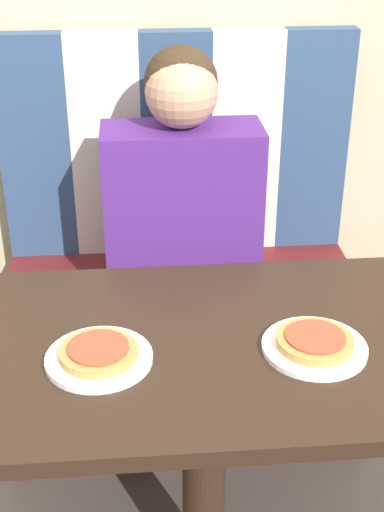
{
  "coord_description": "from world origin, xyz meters",
  "views": [
    {
      "loc": [
        -0.13,
        -1.2,
        1.55
      ],
      "look_at": [
        0.0,
        0.32,
        0.74
      ],
      "focal_mm": 50.0,
      "sensor_mm": 36.0,
      "label": 1
    }
  ],
  "objects_px": {
    "plate_left": "(99,358)",
    "pizza_left": "(98,352)",
    "pizza_right": "(315,341)",
    "person": "(182,180)",
    "plate_right": "(314,347)"
  },
  "relations": [
    {
      "from": "pizza_left",
      "to": "pizza_right",
      "type": "relative_size",
      "value": 1.0
    },
    {
      "from": "plate_right",
      "to": "pizza_left",
      "type": "distance_m",
      "value": 0.43
    },
    {
      "from": "plate_left",
      "to": "pizza_left",
      "type": "relative_size",
      "value": 1.38
    },
    {
      "from": "plate_left",
      "to": "pizza_left",
      "type": "height_order",
      "value": "pizza_left"
    },
    {
      "from": "person",
      "to": "plate_right",
      "type": "bearing_deg",
      "value": -72.75
    },
    {
      "from": "plate_left",
      "to": "pizza_left",
      "type": "xyz_separation_m",
      "value": [
        0.0,
        -0.0,
        0.02
      ]
    },
    {
      "from": "plate_right",
      "to": "pizza_right",
      "type": "xyz_separation_m",
      "value": [
        0.0,
        -0.0,
        0.02
      ]
    },
    {
      "from": "person",
      "to": "pizza_right",
      "type": "xyz_separation_m",
      "value": [
        0.22,
        -0.69,
        -0.07
      ]
    },
    {
      "from": "plate_right",
      "to": "pizza_right",
      "type": "distance_m",
      "value": 0.02
    },
    {
      "from": "pizza_left",
      "to": "person",
      "type": "bearing_deg",
      "value": 72.75
    },
    {
      "from": "plate_right",
      "to": "pizza_left",
      "type": "relative_size",
      "value": 1.38
    },
    {
      "from": "person",
      "to": "plate_right",
      "type": "relative_size",
      "value": 3.28
    },
    {
      "from": "pizza_right",
      "to": "plate_left",
      "type": "bearing_deg",
      "value": 180.0
    },
    {
      "from": "plate_left",
      "to": "pizza_right",
      "type": "xyz_separation_m",
      "value": [
        0.43,
        -0.0,
        0.02
      ]
    },
    {
      "from": "pizza_right",
      "to": "person",
      "type": "bearing_deg",
      "value": 107.25
    }
  ]
}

